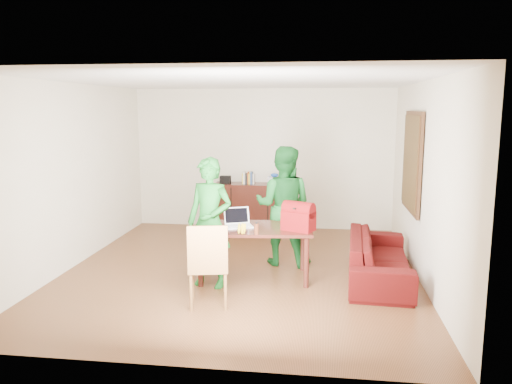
# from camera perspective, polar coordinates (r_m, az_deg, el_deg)

# --- Properties ---
(room) EXTENTS (5.20, 5.70, 2.90)m
(room) POSITION_cam_1_polar(r_m,az_deg,el_deg) (7.15, -1.58, 1.31)
(room) COLOR #402610
(room) RESTS_ON ground
(table) EXTENTS (1.63, 1.03, 0.73)m
(table) POSITION_cam_1_polar(r_m,az_deg,el_deg) (6.86, -0.22, -4.74)
(table) COLOR black
(table) RESTS_ON ground
(chair) EXTENTS (0.54, 0.53, 1.02)m
(chair) POSITION_cam_1_polar(r_m,az_deg,el_deg) (6.07, -5.45, -10.11)
(chair) COLOR brown
(chair) RESTS_ON ground
(person_near) EXTENTS (0.71, 0.56, 1.71)m
(person_near) POSITION_cam_1_polar(r_m,az_deg,el_deg) (6.56, -5.31, -3.50)
(person_near) COLOR #15601C
(person_near) RESTS_ON ground
(person_far) EXTENTS (0.96, 0.80, 1.79)m
(person_far) POSITION_cam_1_polar(r_m,az_deg,el_deg) (7.46, 3.14, -1.57)
(person_far) COLOR #13561E
(person_far) RESTS_ON ground
(laptop) EXTENTS (0.42, 0.36, 0.25)m
(laptop) POSITION_cam_1_polar(r_m,az_deg,el_deg) (6.83, -1.94, -3.64)
(laptop) COLOR white
(laptop) RESTS_ON table
(bananas) EXTENTS (0.17, 0.14, 0.05)m
(bananas) POSITION_cam_1_polar(r_m,az_deg,el_deg) (6.47, -1.63, -4.56)
(bananas) COLOR yellow
(bananas) RESTS_ON table
(bottle) EXTENTS (0.06, 0.06, 0.16)m
(bottle) POSITION_cam_1_polar(r_m,az_deg,el_deg) (6.43, 0.05, -4.16)
(bottle) COLOR #5C2815
(bottle) RESTS_ON table
(red_bag) EXTENTS (0.47, 0.39, 0.30)m
(red_bag) POSITION_cam_1_polar(r_m,az_deg,el_deg) (6.65, 4.87, -3.10)
(red_bag) COLOR maroon
(red_bag) RESTS_ON table
(sofa) EXTENTS (0.93, 2.10, 0.60)m
(sofa) POSITION_cam_1_polar(r_m,az_deg,el_deg) (7.14, 13.89, -7.26)
(sofa) COLOR #3E0808
(sofa) RESTS_ON ground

